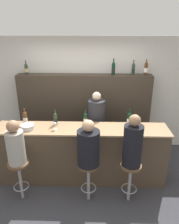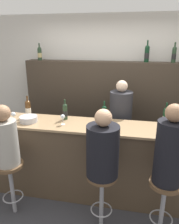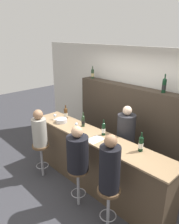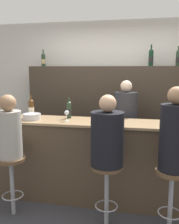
{
  "view_description": "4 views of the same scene",
  "coord_description": "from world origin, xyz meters",
  "px_view_note": "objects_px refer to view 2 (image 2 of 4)",
  "views": [
    {
      "loc": [
        0.26,
        -3.25,
        2.82
      ],
      "look_at": [
        0.15,
        0.29,
        1.39
      ],
      "focal_mm": 35.0,
      "sensor_mm": 36.0,
      "label": 1
    },
    {
      "loc": [
        0.42,
        -2.39,
        2.17
      ],
      "look_at": [
        -0.12,
        0.31,
        1.25
      ],
      "focal_mm": 35.0,
      "sensor_mm": 36.0,
      "label": 2
    },
    {
      "loc": [
        2.51,
        -2.28,
        2.84
      ],
      "look_at": [
        -0.15,
        0.25,
        1.52
      ],
      "focal_mm": 35.0,
      "sensor_mm": 36.0,
      "label": 3
    },
    {
      "loc": [
        0.5,
        -2.87,
        1.75
      ],
      "look_at": [
        -0.16,
        0.24,
        1.21
      ],
      "focal_mm": 40.0,
      "sensor_mm": 36.0,
      "label": 4
    }
  ],
  "objects_px": {
    "guest_seated_left": "(5,139)",
    "bar_stool_middle": "(102,187)",
    "wine_bottle_backbar_2": "(174,54)",
    "wine_bottle_backbar_0": "(40,53)",
    "wine_glass_0": "(13,115)",
    "bar_stool_left": "(10,175)",
    "guest_seated_right": "(170,150)",
    "guest_seated_middle": "(103,149)",
    "bar_stool_right": "(164,195)",
    "wine_bottle_counter_3": "(166,117)",
    "wine_bottle_backbar_1": "(147,53)",
    "wine_glass_1": "(63,117)",
    "bartender": "(120,134)",
    "wine_bottle_counter_2": "(104,114)",
    "wine_bottle_counter_0": "(28,108)",
    "wine_bottle_counter_1": "(65,111)",
    "metal_bowl": "(29,119)"
  },
  "relations": [
    {
      "from": "wine_bottle_backbar_0",
      "to": "wine_glass_1",
      "type": "xyz_separation_m",
      "value": [
        0.79,
        -1.2,
        -0.73
      ]
    },
    {
      "from": "bar_stool_left",
      "to": "bartender",
      "type": "xyz_separation_m",
      "value": [
        1.27,
        1.1,
        0.18
      ]
    },
    {
      "from": "wine_bottle_backbar_0",
      "to": "wine_bottle_backbar_2",
      "type": "xyz_separation_m",
      "value": [
        2.29,
        0.0,
        0.01
      ]
    },
    {
      "from": "bar_stool_middle",
      "to": "bar_stool_right",
      "type": "xyz_separation_m",
      "value": [
        0.68,
        0.0,
        0.0
      ]
    },
    {
      "from": "wine_bottle_counter_1",
      "to": "bar_stool_middle",
      "type": "xyz_separation_m",
      "value": [
        0.63,
        -0.69,
        -0.65
      ]
    },
    {
      "from": "guest_seated_left",
      "to": "bar_stool_middle",
      "type": "bearing_deg",
      "value": 0.0
    },
    {
      "from": "wine_bottle_counter_3",
      "to": "guest_seated_right",
      "type": "relative_size",
      "value": 0.37
    },
    {
      "from": "wine_bottle_counter_2",
      "to": "wine_glass_1",
      "type": "distance_m",
      "value": 0.56
    },
    {
      "from": "guest_seated_right",
      "to": "wine_bottle_counter_1",
      "type": "bearing_deg",
      "value": 152.25
    },
    {
      "from": "wine_bottle_backbar_1",
      "to": "bartender",
      "type": "xyz_separation_m",
      "value": [
        -0.35,
        -0.59,
        -1.21
      ]
    },
    {
      "from": "guest_seated_right",
      "to": "wine_bottle_backbar_0",
      "type": "bearing_deg",
      "value": 140.77
    },
    {
      "from": "wine_bottle_counter_3",
      "to": "wine_bottle_backbar_1",
      "type": "relative_size",
      "value": 0.93
    },
    {
      "from": "wine_bottle_counter_3",
      "to": "bar_stool_right",
      "type": "height_order",
      "value": "wine_bottle_counter_3"
    },
    {
      "from": "guest_seated_left",
      "to": "bar_stool_middle",
      "type": "distance_m",
      "value": 1.26
    },
    {
      "from": "guest_seated_left",
      "to": "wine_bottle_counter_3",
      "type": "bearing_deg",
      "value": 20.34
    },
    {
      "from": "wine_bottle_backbar_2",
      "to": "wine_glass_0",
      "type": "bearing_deg",
      "value": -151.42
    },
    {
      "from": "wine_bottle_backbar_0",
      "to": "bartender",
      "type": "distance_m",
      "value": 2.02
    },
    {
      "from": "wine_glass_0",
      "to": "metal_bowl",
      "type": "relative_size",
      "value": 0.53
    },
    {
      "from": "wine_bottle_backbar_1",
      "to": "guest_seated_middle",
      "type": "relative_size",
      "value": 0.45
    },
    {
      "from": "guest_seated_middle",
      "to": "bar_stool_right",
      "type": "height_order",
      "value": "guest_seated_middle"
    },
    {
      "from": "wine_bottle_counter_0",
      "to": "bar_stool_right",
      "type": "bearing_deg",
      "value": -20.26
    },
    {
      "from": "wine_bottle_backbar_2",
      "to": "bar_stool_middle",
      "type": "bearing_deg",
      "value": -117.78
    },
    {
      "from": "wine_bottle_counter_2",
      "to": "bar_stool_right",
      "type": "xyz_separation_m",
      "value": [
        0.77,
        -0.69,
        -0.65
      ]
    },
    {
      "from": "wine_bottle_counter_0",
      "to": "wine_bottle_counter_1",
      "type": "height_order",
      "value": "wine_bottle_counter_0"
    },
    {
      "from": "wine_bottle_counter_3",
      "to": "wine_bottle_backbar_0",
      "type": "bearing_deg",
      "value": 154.56
    },
    {
      "from": "wine_bottle_counter_2",
      "to": "wine_bottle_backbar_2",
      "type": "xyz_separation_m",
      "value": [
        0.98,
        1.0,
        0.73
      ]
    },
    {
      "from": "wine_bottle_backbar_2",
      "to": "bar_stool_left",
      "type": "height_order",
      "value": "wine_bottle_backbar_2"
    },
    {
      "from": "wine_bottle_backbar_2",
      "to": "bar_stool_middle",
      "type": "relative_size",
      "value": 0.44
    },
    {
      "from": "bar_stool_right",
      "to": "bartender",
      "type": "relative_size",
      "value": 0.45
    },
    {
      "from": "wine_bottle_counter_0",
      "to": "bar_stool_right",
      "type": "height_order",
      "value": "wine_bottle_counter_0"
    },
    {
      "from": "bar_stool_left",
      "to": "wine_bottle_counter_2",
      "type": "bearing_deg",
      "value": 32.89
    },
    {
      "from": "wine_glass_0",
      "to": "guest_seated_left",
      "type": "distance_m",
      "value": 0.53
    },
    {
      "from": "guest_seated_middle",
      "to": "bar_stool_right",
      "type": "distance_m",
      "value": 0.84
    },
    {
      "from": "wine_bottle_backbar_2",
      "to": "wine_bottle_backbar_0",
      "type": "bearing_deg",
      "value": 180.0
    },
    {
      "from": "wine_bottle_counter_0",
      "to": "wine_bottle_backbar_2",
      "type": "height_order",
      "value": "wine_bottle_backbar_2"
    },
    {
      "from": "wine_bottle_backbar_1",
      "to": "wine_bottle_backbar_2",
      "type": "bearing_deg",
      "value": -0.0
    },
    {
      "from": "wine_bottle_counter_2",
      "to": "wine_bottle_backbar_2",
      "type": "height_order",
      "value": "wine_bottle_backbar_2"
    },
    {
      "from": "guest_seated_middle",
      "to": "bartender",
      "type": "distance_m",
      "value": 1.15
    },
    {
      "from": "wine_bottle_counter_3",
      "to": "bar_stool_middle",
      "type": "xyz_separation_m",
      "value": [
        -0.72,
        -0.69,
        -0.66
      ]
    },
    {
      "from": "wine_glass_1",
      "to": "bar_stool_middle",
      "type": "xyz_separation_m",
      "value": [
        0.6,
        -0.49,
        -0.64
      ]
    },
    {
      "from": "guest_seated_middle",
      "to": "bar_stool_right",
      "type": "relative_size",
      "value": 1.07
    },
    {
      "from": "wine_bottle_counter_1",
      "to": "wine_glass_1",
      "type": "height_order",
      "value": "wine_bottle_counter_1"
    },
    {
      "from": "wine_bottle_counter_2",
      "to": "wine_bottle_backbar_0",
      "type": "bearing_deg",
      "value": 142.6
    },
    {
      "from": "wine_bottle_counter_0",
      "to": "bar_stool_right",
      "type": "relative_size",
      "value": 0.43
    },
    {
      "from": "wine_bottle_counter_0",
      "to": "guest_seated_left",
      "type": "distance_m",
      "value": 0.71
    },
    {
      "from": "wine_glass_1",
      "to": "bar_stool_left",
      "type": "bearing_deg",
      "value": -138.1
    },
    {
      "from": "wine_bottle_backbar_1",
      "to": "bar_stool_right",
      "type": "bearing_deg",
      "value": -82.89
    },
    {
      "from": "wine_bottle_counter_0",
      "to": "wine_bottle_backbar_0",
      "type": "relative_size",
      "value": 1.06
    },
    {
      "from": "wine_bottle_backbar_1",
      "to": "bar_stool_left",
      "type": "relative_size",
      "value": 0.48
    },
    {
      "from": "bar_stool_left",
      "to": "guest_seated_right",
      "type": "distance_m",
      "value": 1.92
    }
  ]
}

